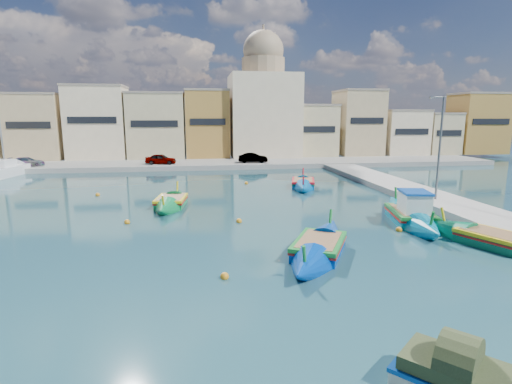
{
  "coord_description": "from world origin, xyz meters",
  "views": [
    {
      "loc": [
        0.12,
        -20.86,
        6.58
      ],
      "look_at": [
        4.0,
        6.0,
        1.4
      ],
      "focal_mm": 28.0,
      "sensor_mm": 36.0,
      "label": 1
    }
  ],
  "objects_px": {
    "luzzu_cyan_mid": "(303,184)",
    "tender_near": "(457,380)",
    "luzzu_blue_south": "(319,249)",
    "luzzu_cyan_south": "(494,241)",
    "yacht_north": "(14,170)",
    "luzzu_turquoise_cabin": "(411,216)",
    "church_block": "(263,104)",
    "quay_street_lamp": "(439,147)",
    "luzzu_green": "(171,203)"
  },
  "relations": [
    {
      "from": "luzzu_cyan_mid",
      "to": "quay_street_lamp",
      "type": "bearing_deg",
      "value": -50.49
    },
    {
      "from": "luzzu_turquoise_cabin",
      "to": "yacht_north",
      "type": "relative_size",
      "value": 0.83
    },
    {
      "from": "luzzu_turquoise_cabin",
      "to": "yacht_north",
      "type": "xyz_separation_m",
      "value": [
        -34.27,
        26.47,
        0.1
      ]
    },
    {
      "from": "church_block",
      "to": "luzzu_cyan_south",
      "type": "bearing_deg",
      "value": -83.4
    },
    {
      "from": "luzzu_blue_south",
      "to": "yacht_north",
      "type": "relative_size",
      "value": 0.73
    },
    {
      "from": "tender_near",
      "to": "yacht_north",
      "type": "distance_m",
      "value": 49.53
    },
    {
      "from": "luzzu_cyan_mid",
      "to": "luzzu_cyan_south",
      "type": "distance_m",
      "value": 19.15
    },
    {
      "from": "luzzu_cyan_mid",
      "to": "luzzu_green",
      "type": "relative_size",
      "value": 1.1
    },
    {
      "from": "luzzu_cyan_south",
      "to": "luzzu_cyan_mid",
      "type": "bearing_deg",
      "value": 105.68
    },
    {
      "from": "tender_near",
      "to": "yacht_north",
      "type": "xyz_separation_m",
      "value": [
        -27.09,
        41.47,
        0.06
      ]
    },
    {
      "from": "luzzu_turquoise_cabin",
      "to": "yacht_north",
      "type": "distance_m",
      "value": 43.3
    },
    {
      "from": "luzzu_green",
      "to": "quay_street_lamp",
      "type": "bearing_deg",
      "value": -7.73
    },
    {
      "from": "luzzu_green",
      "to": "luzzu_cyan_south",
      "type": "height_order",
      "value": "luzzu_cyan_south"
    },
    {
      "from": "church_block",
      "to": "luzzu_turquoise_cabin",
      "type": "distance_m",
      "value": 39.14
    },
    {
      "from": "church_block",
      "to": "luzzu_blue_south",
      "type": "height_order",
      "value": "church_block"
    },
    {
      "from": "luzzu_turquoise_cabin",
      "to": "luzzu_blue_south",
      "type": "xyz_separation_m",
      "value": [
        -7.46,
        -4.89,
        -0.12
      ]
    },
    {
      "from": "luzzu_blue_south",
      "to": "tender_near",
      "type": "bearing_deg",
      "value": -88.45
    },
    {
      "from": "quay_street_lamp",
      "to": "church_block",
      "type": "bearing_deg",
      "value": 102.35
    },
    {
      "from": "quay_street_lamp",
      "to": "luzzu_turquoise_cabin",
      "type": "xyz_separation_m",
      "value": [
        -4.22,
        -4.17,
        -3.95
      ]
    },
    {
      "from": "quay_street_lamp",
      "to": "luzzu_cyan_mid",
      "type": "distance_m",
      "value": 12.65
    },
    {
      "from": "luzzu_green",
      "to": "luzzu_blue_south",
      "type": "height_order",
      "value": "luzzu_blue_south"
    },
    {
      "from": "luzzu_green",
      "to": "luzzu_cyan_south",
      "type": "xyz_separation_m",
      "value": [
        16.98,
        -11.83,
        0.01
      ]
    },
    {
      "from": "quay_street_lamp",
      "to": "luzzu_blue_south",
      "type": "xyz_separation_m",
      "value": [
        -11.67,
        -9.06,
        -4.06
      ]
    },
    {
      "from": "luzzu_cyan_mid",
      "to": "tender_near",
      "type": "bearing_deg",
      "value": -97.58
    },
    {
      "from": "luzzu_turquoise_cabin",
      "to": "luzzu_green",
      "type": "bearing_deg",
      "value": 155.89
    },
    {
      "from": "luzzu_blue_south",
      "to": "luzzu_cyan_south",
      "type": "distance_m",
      "value": 9.23
    },
    {
      "from": "luzzu_turquoise_cabin",
      "to": "luzzu_cyan_south",
      "type": "xyz_separation_m",
      "value": [
        1.77,
        -5.03,
        -0.12
      ]
    },
    {
      "from": "quay_street_lamp",
      "to": "luzzu_cyan_mid",
      "type": "relative_size",
      "value": 0.92
    },
    {
      "from": "church_block",
      "to": "luzzu_green",
      "type": "bearing_deg",
      "value": -110.9
    },
    {
      "from": "luzzu_blue_south",
      "to": "luzzu_cyan_south",
      "type": "height_order",
      "value": "luzzu_blue_south"
    },
    {
      "from": "luzzu_blue_south",
      "to": "church_block",
      "type": "bearing_deg",
      "value": 84.39
    },
    {
      "from": "luzzu_green",
      "to": "luzzu_cyan_south",
      "type": "relative_size",
      "value": 0.95
    },
    {
      "from": "luzzu_green",
      "to": "yacht_north",
      "type": "bearing_deg",
      "value": 134.12
    },
    {
      "from": "luzzu_turquoise_cabin",
      "to": "tender_near",
      "type": "height_order",
      "value": "luzzu_turquoise_cabin"
    },
    {
      "from": "quay_street_lamp",
      "to": "yacht_north",
      "type": "height_order",
      "value": "yacht_north"
    },
    {
      "from": "luzzu_blue_south",
      "to": "luzzu_green",
      "type": "bearing_deg",
      "value": 123.53
    },
    {
      "from": "yacht_north",
      "to": "church_block",
      "type": "bearing_deg",
      "value": 20.66
    },
    {
      "from": "luzzu_green",
      "to": "luzzu_cyan_south",
      "type": "distance_m",
      "value": 20.69
    },
    {
      "from": "church_block",
      "to": "luzzu_cyan_mid",
      "type": "distance_m",
      "value": 26.07
    },
    {
      "from": "luzzu_blue_south",
      "to": "quay_street_lamp",
      "type": "bearing_deg",
      "value": 37.81
    },
    {
      "from": "church_block",
      "to": "luzzu_turquoise_cabin",
      "type": "xyz_separation_m",
      "value": [
        3.23,
        -38.17,
        -8.02
      ]
    },
    {
      "from": "luzzu_blue_south",
      "to": "tender_near",
      "type": "relative_size",
      "value": 2.89
    },
    {
      "from": "luzzu_turquoise_cabin",
      "to": "luzzu_cyan_mid",
      "type": "distance_m",
      "value": 13.84
    },
    {
      "from": "luzzu_blue_south",
      "to": "luzzu_turquoise_cabin",
      "type": "bearing_deg",
      "value": 33.23
    },
    {
      "from": "church_block",
      "to": "tender_near",
      "type": "bearing_deg",
      "value": -94.25
    },
    {
      "from": "luzzu_cyan_mid",
      "to": "yacht_north",
      "type": "relative_size",
      "value": 0.7
    },
    {
      "from": "luzzu_green",
      "to": "luzzu_blue_south",
      "type": "xyz_separation_m",
      "value": [
        7.75,
        -11.69,
        0.01
      ]
    },
    {
      "from": "church_block",
      "to": "luzzu_turquoise_cabin",
      "type": "height_order",
      "value": "church_block"
    },
    {
      "from": "tender_near",
      "to": "yacht_north",
      "type": "height_order",
      "value": "yacht_north"
    },
    {
      "from": "quay_street_lamp",
      "to": "luzzu_cyan_mid",
      "type": "bearing_deg",
      "value": 129.51
    }
  ]
}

